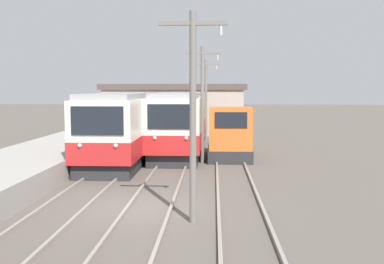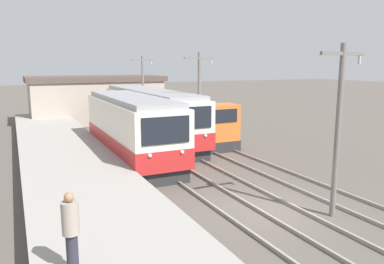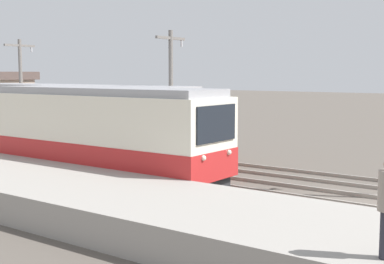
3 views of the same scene
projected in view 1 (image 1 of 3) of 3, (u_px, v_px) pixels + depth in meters
ground_plane at (144, 209)px, 14.93m from camera, size 200.00×200.00×0.00m
track_left at (67, 206)px, 15.05m from camera, size 1.54×60.00×0.14m
track_center at (150, 207)px, 14.92m from camera, size 1.54×60.00×0.14m
track_right at (240, 208)px, 14.77m from camera, size 1.54×60.00×0.14m
commuter_train_left at (123, 130)px, 24.18m from camera, size 2.84×10.59×3.75m
commuter_train_center at (181, 124)px, 29.05m from camera, size 2.84×14.52×3.74m
shunting_locomotive at (229, 138)px, 25.55m from camera, size 2.40×4.89×3.00m
catenary_mast_near at (193, 108)px, 13.07m from camera, size 2.00×0.20×6.20m
catenary_mast_mid at (203, 99)px, 23.87m from camera, size 2.00×0.20×6.20m
catenary_mast_far at (206, 96)px, 34.66m from camera, size 2.00×0.20×6.20m
station_building at (175, 108)px, 40.63m from camera, size 12.60×6.30×4.39m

